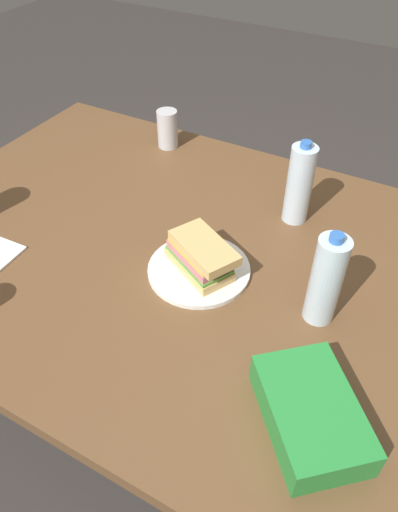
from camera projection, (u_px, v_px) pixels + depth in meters
name	position (u px, v px, depth m)	size (l,w,h in m)	color
ground_plane	(179.00, 398.00, 1.71)	(8.00, 8.00, 0.00)	#383330
dining_table	(172.00, 269.00, 1.27)	(1.49, 1.08, 0.73)	brown
paper_plate	(199.00, 270.00, 1.14)	(0.25, 0.25, 0.01)	white
sandwich	(201.00, 256.00, 1.11)	(0.21, 0.16, 0.08)	#DBB26B
chip_bag	(311.00, 413.00, 0.83)	(0.23, 0.15, 0.07)	#268C38
water_bottle_tall	(299.00, 184.00, 1.22)	(0.07, 0.07, 0.23)	silver
water_bottle_spare	(326.00, 280.00, 0.97)	(0.07, 0.07, 0.23)	silver
soda_can_silver	(167.00, 129.00, 1.54)	(0.07, 0.07, 0.12)	silver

